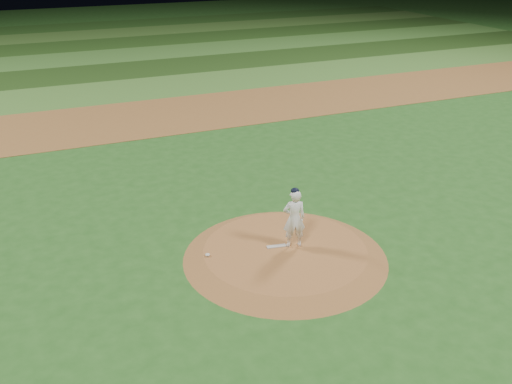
% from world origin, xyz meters
% --- Properties ---
extents(ground, '(120.00, 120.00, 0.00)m').
position_xyz_m(ground, '(0.00, 0.00, 0.00)').
color(ground, '#24581C').
rests_on(ground, ground).
extents(infield_dirt_band, '(70.00, 6.00, 0.02)m').
position_xyz_m(infield_dirt_band, '(0.00, 14.00, 0.01)').
color(infield_dirt_band, brown).
rests_on(infield_dirt_band, ground).
extents(outfield_stripe_0, '(70.00, 5.00, 0.02)m').
position_xyz_m(outfield_stripe_0, '(0.00, 19.50, 0.01)').
color(outfield_stripe_0, '#41762B').
rests_on(outfield_stripe_0, ground).
extents(outfield_stripe_1, '(70.00, 5.00, 0.02)m').
position_xyz_m(outfield_stripe_1, '(0.00, 24.50, 0.01)').
color(outfield_stripe_1, '#1F3F14').
rests_on(outfield_stripe_1, ground).
extents(outfield_stripe_2, '(70.00, 5.00, 0.02)m').
position_xyz_m(outfield_stripe_2, '(0.00, 29.50, 0.01)').
color(outfield_stripe_2, '#3B7229').
rests_on(outfield_stripe_2, ground).
extents(outfield_stripe_3, '(70.00, 5.00, 0.02)m').
position_xyz_m(outfield_stripe_3, '(0.00, 34.50, 0.01)').
color(outfield_stripe_3, '#214516').
rests_on(outfield_stripe_3, ground).
extents(outfield_stripe_4, '(70.00, 5.00, 0.02)m').
position_xyz_m(outfield_stripe_4, '(0.00, 39.50, 0.01)').
color(outfield_stripe_4, '#3A6725').
rests_on(outfield_stripe_4, ground).
extents(outfield_stripe_5, '(70.00, 5.00, 0.02)m').
position_xyz_m(outfield_stripe_5, '(0.00, 44.50, 0.01)').
color(outfield_stripe_5, '#214A17').
rests_on(outfield_stripe_5, ground).
extents(pitchers_mound, '(5.50, 5.50, 0.25)m').
position_xyz_m(pitchers_mound, '(0.00, 0.00, 0.12)').
color(pitchers_mound, '#9B6030').
rests_on(pitchers_mound, ground).
extents(pitching_rubber, '(0.54, 0.22, 0.03)m').
position_xyz_m(pitching_rubber, '(-0.16, 0.22, 0.26)').
color(pitching_rubber, beige).
rests_on(pitching_rubber, pitchers_mound).
extents(rosin_bag, '(0.13, 0.13, 0.07)m').
position_xyz_m(rosin_bag, '(-2.03, 0.49, 0.29)').
color(rosin_bag, silver).
rests_on(rosin_bag, pitchers_mound).
extents(pitcher_on_mound, '(0.68, 0.53, 1.72)m').
position_xyz_m(pitcher_on_mound, '(0.28, 0.08, 1.10)').
color(pitcher_on_mound, white).
rests_on(pitcher_on_mound, pitchers_mound).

